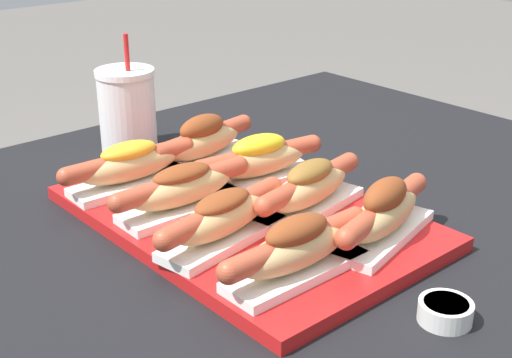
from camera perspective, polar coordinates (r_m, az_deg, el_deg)
serving_tray at (r=0.95m, az=-0.91°, el=-3.03°), size 0.49×0.32×0.02m
hot_dog_0 at (r=1.02m, az=-10.07°, el=1.07°), size 0.07×0.22×0.07m
hot_dog_1 at (r=0.93m, az=-5.91°, el=-0.80°), size 0.06×0.22×0.07m
hot_dog_2 at (r=0.85m, az=-2.69°, el=-3.13°), size 0.09×0.21×0.06m
hot_dog_3 at (r=0.78m, az=3.26°, el=-5.59°), size 0.06×0.22×0.07m
hot_dog_4 at (r=1.09m, az=-4.31°, el=3.01°), size 0.09×0.21×0.08m
hot_dog_5 at (r=1.02m, az=0.24°, el=1.51°), size 0.09×0.21×0.07m
hot_dog_6 at (r=0.93m, az=4.31°, el=-0.70°), size 0.09×0.21×0.07m
hot_dog_7 at (r=0.87m, az=10.19°, el=-2.69°), size 0.10×0.21×0.08m
sauce_bowl at (r=0.77m, az=14.92°, el=-10.13°), size 0.06×0.06×0.02m
drink_cup at (r=1.21m, az=-10.27°, el=5.50°), size 0.10×0.10×0.20m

